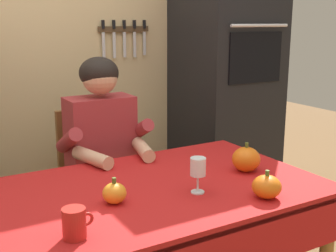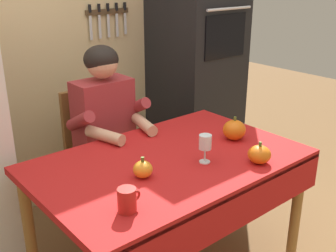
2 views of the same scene
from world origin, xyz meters
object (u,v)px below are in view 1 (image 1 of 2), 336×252
(pumpkin_small, at_px, (267,187))
(pumpkin_medium, at_px, (246,159))
(coffee_mug, at_px, (75,223))
(pumpkin_large, at_px, (114,193))
(wine_glass, at_px, (198,168))
(seated_person, at_px, (106,152))
(chair_behind_person, at_px, (95,181))
(wall_oven, at_px, (226,76))
(dining_table, at_px, (159,206))

(pumpkin_small, bearing_deg, pumpkin_medium, 64.47)
(coffee_mug, bearing_deg, pumpkin_large, 41.13)
(wine_glass, bearing_deg, seated_person, 97.84)
(chair_behind_person, relative_size, seated_person, 0.75)
(pumpkin_medium, relative_size, pumpkin_small, 1.18)
(wall_oven, distance_m, coffee_mug, 1.93)
(chair_behind_person, height_order, pumpkin_medium, chair_behind_person)
(seated_person, xyz_separation_m, pumpkin_small, (0.31, -0.92, 0.05))
(chair_behind_person, distance_m, seated_person, 0.29)
(wine_glass, distance_m, pumpkin_medium, 0.37)
(wall_oven, xyz_separation_m, chair_behind_person, (-1.04, -0.13, -0.54))
(coffee_mug, bearing_deg, chair_behind_person, 66.19)
(seated_person, xyz_separation_m, pumpkin_large, (-0.24, -0.66, 0.04))
(seated_person, height_order, pumpkin_medium, seated_person)
(pumpkin_small, bearing_deg, chair_behind_person, 105.57)
(pumpkin_large, xyz_separation_m, pumpkin_small, (0.54, -0.26, 0.01))
(chair_behind_person, height_order, seated_person, seated_person)
(chair_behind_person, bearing_deg, dining_table, -90.43)
(wall_oven, distance_m, pumpkin_medium, 1.15)
(coffee_mug, xyz_separation_m, pumpkin_medium, (0.91, 0.23, 0.01))
(coffee_mug, distance_m, pumpkin_small, 0.77)
(coffee_mug, height_order, pumpkin_small, pumpkin_small)
(pumpkin_large, bearing_deg, pumpkin_medium, 2.88)
(wall_oven, bearing_deg, pumpkin_medium, -122.28)
(wall_oven, xyz_separation_m, wine_glass, (-0.94, -1.05, -0.21))
(wall_oven, xyz_separation_m, pumpkin_large, (-1.28, -0.98, -0.27))
(dining_table, height_order, pumpkin_medium, pumpkin_medium)
(chair_behind_person, bearing_deg, wall_oven, 7.10)
(coffee_mug, height_order, wine_glass, wine_glass)
(seated_person, height_order, coffee_mug, seated_person)
(pumpkin_large, bearing_deg, coffee_mug, -138.87)
(dining_table, xyz_separation_m, pumpkin_medium, (0.45, -0.02, 0.14))
(chair_behind_person, relative_size, wine_glass, 6.21)
(wine_glass, distance_m, pumpkin_large, 0.35)
(wine_glass, bearing_deg, chair_behind_person, 96.25)
(seated_person, xyz_separation_m, wine_glass, (0.10, -0.73, 0.11))
(dining_table, xyz_separation_m, seated_person, (0.01, 0.60, 0.08))
(chair_behind_person, distance_m, pumpkin_large, 0.92)
(dining_table, distance_m, pumpkin_small, 0.46)
(wall_oven, xyz_separation_m, pumpkin_medium, (-0.60, -0.95, -0.25))
(wall_oven, height_order, dining_table, wall_oven)
(wine_glass, relative_size, pumpkin_small, 1.27)
(chair_behind_person, distance_m, coffee_mug, 1.18)
(wall_oven, bearing_deg, pumpkin_large, -142.58)
(dining_table, height_order, pumpkin_small, pumpkin_small)
(dining_table, relative_size, chair_behind_person, 1.51)
(wine_glass, bearing_deg, coffee_mug, -167.71)
(pumpkin_small, bearing_deg, pumpkin_large, 154.83)
(dining_table, height_order, chair_behind_person, chair_behind_person)
(pumpkin_medium, height_order, pumpkin_small, pumpkin_medium)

